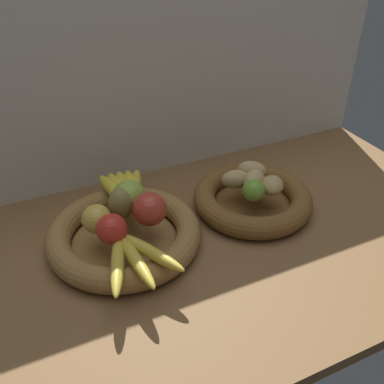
{
  "coord_description": "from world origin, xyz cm",
  "views": [
    {
      "loc": [
        -36.12,
        -75.02,
        65.92
      ],
      "look_at": [
        -1.2,
        0.61,
        9.55
      ],
      "focal_mm": 40.08,
      "sensor_mm": 36.0,
      "label": 1
    }
  ],
  "objects_px": {
    "lime_near": "(253,190)",
    "chili_pepper": "(259,184)",
    "potato_oblong": "(236,179)",
    "banana_bunch_back": "(124,189)",
    "apple_red_front": "(112,229)",
    "fruit_bowl_left": "(124,235)",
    "potato_small": "(272,185)",
    "potato_back": "(252,171)",
    "fruit_bowl_right": "(252,199)",
    "potato_large": "(254,181)",
    "pear_brown": "(121,204)",
    "apple_green_back": "(129,196)",
    "apple_red_right": "(150,209)",
    "banana_bunch_front": "(134,257)",
    "apple_golden_left": "(97,219)"
  },
  "relations": [
    {
      "from": "pear_brown",
      "to": "banana_bunch_front",
      "type": "xyz_separation_m",
      "value": [
        -0.02,
        -0.15,
        -0.03
      ]
    },
    {
      "from": "apple_red_front",
      "to": "fruit_bowl_right",
      "type": "bearing_deg",
      "value": 6.97
    },
    {
      "from": "fruit_bowl_right",
      "to": "apple_red_front",
      "type": "height_order",
      "value": "apple_red_front"
    },
    {
      "from": "potato_oblong",
      "to": "lime_near",
      "type": "bearing_deg",
      "value": -81.35
    },
    {
      "from": "apple_red_front",
      "to": "apple_red_right",
      "type": "xyz_separation_m",
      "value": [
        0.1,
        0.03,
        0.01
      ]
    },
    {
      "from": "fruit_bowl_left",
      "to": "potato_small",
      "type": "relative_size",
      "value": 5.1
    },
    {
      "from": "chili_pepper",
      "to": "potato_back",
      "type": "bearing_deg",
      "value": 111.93
    },
    {
      "from": "potato_oblong",
      "to": "chili_pepper",
      "type": "relative_size",
      "value": 0.62
    },
    {
      "from": "banana_bunch_back",
      "to": "chili_pepper",
      "type": "xyz_separation_m",
      "value": [
        0.32,
        -0.11,
        -0.01
      ]
    },
    {
      "from": "banana_bunch_back",
      "to": "potato_large",
      "type": "bearing_deg",
      "value": -20.37
    },
    {
      "from": "fruit_bowl_left",
      "to": "potato_large",
      "type": "height_order",
      "value": "potato_large"
    },
    {
      "from": "fruit_bowl_left",
      "to": "apple_red_front",
      "type": "xyz_separation_m",
      "value": [
        -0.04,
        -0.05,
        0.06
      ]
    },
    {
      "from": "banana_bunch_back",
      "to": "potato_oblong",
      "type": "distance_m",
      "value": 0.28
    },
    {
      "from": "apple_green_back",
      "to": "potato_oblong",
      "type": "height_order",
      "value": "apple_green_back"
    },
    {
      "from": "fruit_bowl_right",
      "to": "potato_oblong",
      "type": "distance_m",
      "value": 0.07
    },
    {
      "from": "apple_red_right",
      "to": "banana_bunch_front",
      "type": "distance_m",
      "value": 0.13
    },
    {
      "from": "banana_bunch_front",
      "to": "potato_back",
      "type": "bearing_deg",
      "value": 24.39
    },
    {
      "from": "apple_green_back",
      "to": "apple_red_right",
      "type": "distance_m",
      "value": 0.07
    },
    {
      "from": "apple_red_right",
      "to": "pear_brown",
      "type": "height_order",
      "value": "same"
    },
    {
      "from": "potato_back",
      "to": "potato_small",
      "type": "height_order",
      "value": "potato_back"
    },
    {
      "from": "potato_oblong",
      "to": "apple_golden_left",
      "type": "bearing_deg",
      "value": -175.77
    },
    {
      "from": "apple_red_right",
      "to": "potato_large",
      "type": "height_order",
      "value": "apple_red_right"
    },
    {
      "from": "banana_bunch_back",
      "to": "apple_red_front",
      "type": "bearing_deg",
      "value": -115.49
    },
    {
      "from": "fruit_bowl_left",
      "to": "potato_oblong",
      "type": "height_order",
      "value": "potato_oblong"
    },
    {
      "from": "potato_small",
      "to": "apple_green_back",
      "type": "bearing_deg",
      "value": 167.08
    },
    {
      "from": "apple_red_right",
      "to": "fruit_bowl_right",
      "type": "bearing_deg",
      "value": 4.06
    },
    {
      "from": "apple_golden_left",
      "to": "apple_red_right",
      "type": "xyz_separation_m",
      "value": [
        0.11,
        -0.02,
        0.01
      ]
    },
    {
      "from": "fruit_bowl_right",
      "to": "potato_large",
      "type": "relative_size",
      "value": 4.22
    },
    {
      "from": "banana_bunch_front",
      "to": "potato_large",
      "type": "height_order",
      "value": "potato_large"
    },
    {
      "from": "apple_green_back",
      "to": "pear_brown",
      "type": "xyz_separation_m",
      "value": [
        -0.03,
        -0.02,
        -0.0
      ]
    },
    {
      "from": "banana_bunch_front",
      "to": "banana_bunch_back",
      "type": "height_order",
      "value": "banana_bunch_back"
    },
    {
      "from": "potato_back",
      "to": "potato_oblong",
      "type": "bearing_deg",
      "value": -164.05
    },
    {
      "from": "apple_red_front",
      "to": "pear_brown",
      "type": "height_order",
      "value": "pear_brown"
    },
    {
      "from": "fruit_bowl_left",
      "to": "potato_small",
      "type": "xyz_separation_m",
      "value": [
        0.38,
        -0.03,
        0.05
      ]
    },
    {
      "from": "potato_back",
      "to": "chili_pepper",
      "type": "xyz_separation_m",
      "value": [
        -0.0,
        -0.04,
        -0.02
      ]
    },
    {
      "from": "fruit_bowl_left",
      "to": "potato_large",
      "type": "relative_size",
      "value": 4.88
    },
    {
      "from": "potato_large",
      "to": "apple_red_front",
      "type": "bearing_deg",
      "value": -173.03
    },
    {
      "from": "potato_oblong",
      "to": "potato_back",
      "type": "bearing_deg",
      "value": 15.95
    },
    {
      "from": "fruit_bowl_right",
      "to": "apple_green_back",
      "type": "relative_size",
      "value": 3.92
    },
    {
      "from": "fruit_bowl_left",
      "to": "banana_bunch_front",
      "type": "bearing_deg",
      "value": -97.11
    },
    {
      "from": "apple_green_back",
      "to": "potato_oblong",
      "type": "relative_size",
      "value": 1.06
    },
    {
      "from": "potato_oblong",
      "to": "banana_bunch_back",
      "type": "bearing_deg",
      "value": 162.47
    },
    {
      "from": "lime_near",
      "to": "chili_pepper",
      "type": "distance_m",
      "value": 0.06
    },
    {
      "from": "lime_near",
      "to": "chili_pepper",
      "type": "bearing_deg",
      "value": 44.5
    },
    {
      "from": "pear_brown",
      "to": "apple_red_front",
      "type": "bearing_deg",
      "value": -120.39
    },
    {
      "from": "fruit_bowl_left",
      "to": "lime_near",
      "type": "bearing_deg",
      "value": -7.06
    },
    {
      "from": "potato_oblong",
      "to": "potato_large",
      "type": "height_order",
      "value": "potato_large"
    },
    {
      "from": "fruit_bowl_left",
      "to": "potato_back",
      "type": "distance_m",
      "value": 0.37
    },
    {
      "from": "potato_small",
      "to": "pear_brown",
      "type": "bearing_deg",
      "value": 171.23
    },
    {
      "from": "apple_red_right",
      "to": "banana_bunch_back",
      "type": "relative_size",
      "value": 0.44
    }
  ]
}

